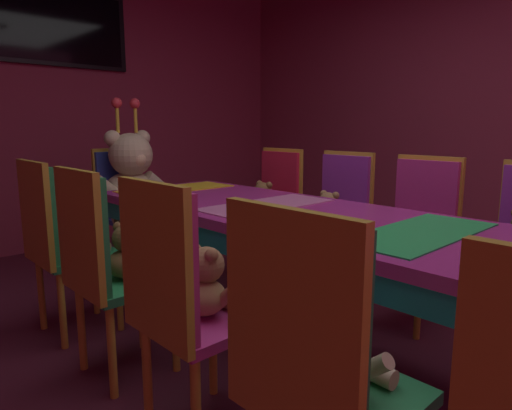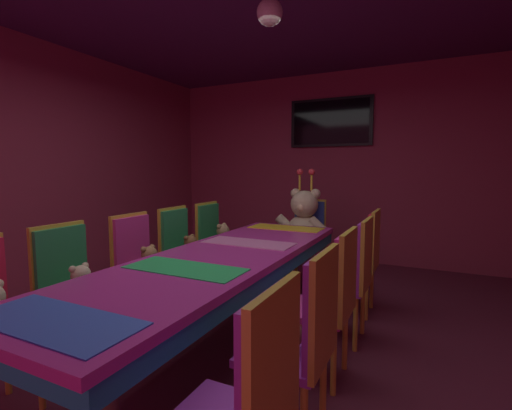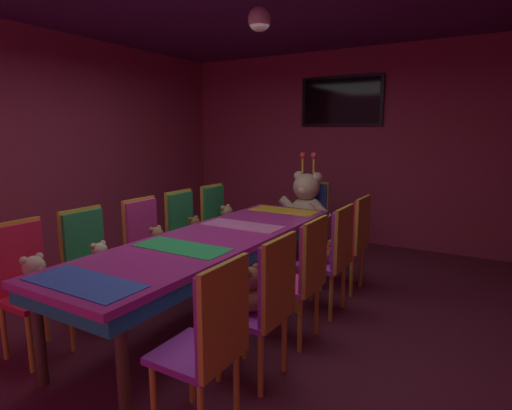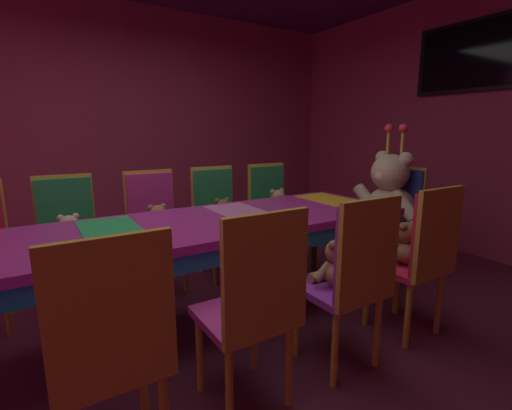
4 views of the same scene
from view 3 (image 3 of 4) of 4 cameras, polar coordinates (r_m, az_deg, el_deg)
The scene contains 26 objects.
ground_plane at distance 3.83m, azimuth -5.43°, elevation -14.99°, with size 7.90×7.90×0.00m, color #591E33.
wall_back at distance 6.35m, azimuth 11.71°, elevation 7.88°, with size 5.20×0.12×2.80m, color #99334C.
wall_left at distance 5.44m, azimuth -28.64°, elevation 6.53°, with size 0.12×6.40×2.80m, color #99334C.
banquet_table at distance 3.61m, azimuth -5.60°, elevation -5.49°, with size 0.90×3.09×0.75m.
chair_left_0 at distance 3.49m, azimuth -29.35°, elevation -8.33°, with size 0.42×0.41×0.98m.
teddy_left_0 at distance 3.37m, azimuth -28.08°, elevation -8.97°, with size 0.25×0.32×0.31m.
chair_left_1 at distance 3.81m, azimuth -22.00°, elevation -6.30°, with size 0.42×0.41×0.98m.
teddy_left_1 at distance 3.70m, azimuth -20.61°, elevation -7.05°, with size 0.22×0.28×0.26m.
chair_left_2 at distance 4.19m, azimuth -14.88°, elevation -4.43°, with size 0.42×0.41×0.98m.
teddy_left_2 at distance 4.09m, azimuth -13.45°, elevation -5.01°, with size 0.22×0.29×0.27m.
chair_left_3 at distance 4.62m, azimuth -9.79°, elevation -2.90°, with size 0.42×0.41×0.98m.
teddy_left_3 at distance 4.53m, azimuth -8.41°, elevation -3.43°, with size 0.22×0.28×0.26m.
chair_left_4 at distance 5.06m, azimuth -5.36°, elevation -1.64°, with size 0.42×0.41×0.98m.
teddy_left_4 at distance 4.98m, azimuth -4.01°, elevation -1.94°, with size 0.24×0.31×0.30m.
chair_right_0 at distance 2.25m, azimuth -5.95°, elevation -17.08°, with size 0.42×0.41×0.98m.
chair_right_1 at distance 2.69m, azimuth 1.71°, elevation -12.35°, with size 0.42×0.41×0.98m.
teddy_right_1 at distance 2.76m, azimuth -1.00°, elevation -11.86°, with size 0.26×0.33×0.31m.
chair_right_2 at distance 3.21m, azimuth 6.79°, elevation -8.64°, with size 0.42×0.41×0.98m.
chair_right_3 at distance 3.73m, azimuth 10.79°, elevation -6.04°, with size 0.42×0.41×0.98m.
teddy_right_3 at distance 3.79m, azimuth 8.74°, elevation -6.10°, with size 0.22×0.29×0.27m.
chair_right_4 at distance 4.30m, azimuth 13.38°, elevation -3.98°, with size 0.42×0.41×0.98m.
teddy_right_4 at distance 4.35m, azimuth 11.56°, elevation -3.98°, with size 0.23×0.30×0.28m.
throne_chair at distance 5.40m, azimuth 7.56°, elevation -0.94°, with size 0.41×0.42×0.98m.
king_teddy_bear at distance 5.22m, azimuth 6.87°, elevation 0.39°, with size 0.71×0.55×0.91m.
wall_tv at distance 6.27m, azimuth 11.64°, elevation 13.81°, with size 1.21×0.06×0.70m.
pendant_light at distance 3.81m, azimuth 0.48°, elevation 24.20°, with size 0.20×0.20×0.20m, color white.
Camera 3 is at (2.06, -2.80, 1.62)m, focal length 29.07 mm.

